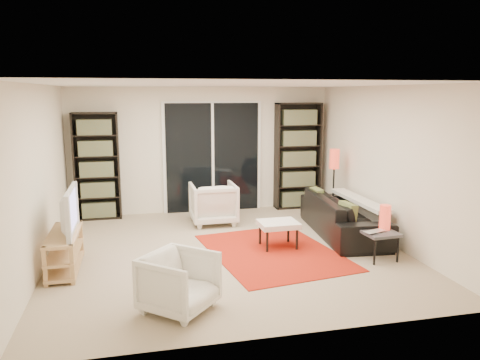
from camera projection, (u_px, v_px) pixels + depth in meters
name	position (u px, v px, depth m)	size (l,w,h in m)	color
floor	(228.00, 251.00, 6.85)	(5.00, 5.00, 0.00)	tan
wall_back	(202.00, 150.00, 9.03)	(5.00, 0.02, 2.40)	#EDE3CB
wall_front	(282.00, 214.00, 4.24)	(5.00, 0.02, 2.40)	#EDE3CB
wall_left	(40.00, 178.00, 6.08)	(0.02, 5.00, 2.40)	#EDE3CB
wall_right	(387.00, 165.00, 7.18)	(0.02, 5.00, 2.40)	#EDE3CB
ceiling	(227.00, 84.00, 6.41)	(5.00, 5.00, 0.02)	white
sliding_door	(213.00, 158.00, 9.06)	(1.92, 0.08, 2.16)	white
bookshelf_left	(97.00, 166.00, 8.48)	(0.80, 0.30, 1.95)	black
bookshelf_right	(298.00, 156.00, 9.31)	(0.90, 0.30, 2.10)	black
tv_stand	(65.00, 251.00, 6.09)	(0.37, 1.15, 0.50)	#E1B184
tv	(63.00, 211.00, 6.00)	(1.02, 0.13, 0.59)	black
rug	(273.00, 252.00, 6.81)	(1.70, 2.30, 0.01)	#AF1E0E
sofa	(343.00, 215.00, 7.63)	(2.19, 0.86, 0.64)	black
armchair_back	(213.00, 203.00, 8.28)	(0.78, 0.80, 0.73)	silver
armchair_front	(179.00, 282.00, 4.94)	(0.67, 0.69, 0.63)	silver
ottoman	(278.00, 225.00, 6.97)	(0.58, 0.48, 0.40)	silver
side_table	(380.00, 235.00, 6.47)	(0.48, 0.48, 0.40)	#3F3F44
laptop	(378.00, 233.00, 6.37)	(0.32, 0.21, 0.03)	silver
table_lamp	(385.00, 217.00, 6.54)	(0.15, 0.15, 0.35)	#E73F27
floor_lamp	(334.00, 167.00, 8.41)	(0.20, 0.20, 1.30)	black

